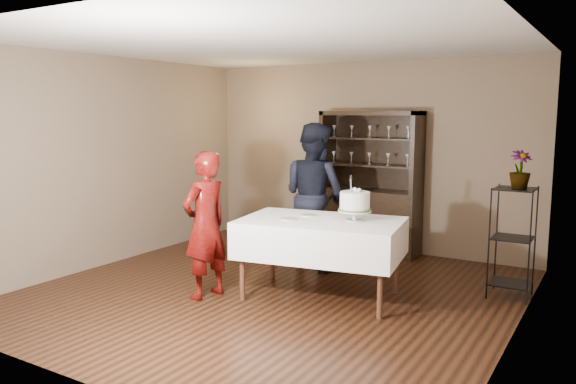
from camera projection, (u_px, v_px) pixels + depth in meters
name	position (u px, v px, depth m)	size (l,w,h in m)	color
floor	(273.00, 292.00, 6.23)	(5.00, 5.00, 0.00)	black
ceiling	(272.00, 43.00, 5.85)	(5.00, 5.00, 0.00)	silver
back_wall	(365.00, 156.00, 8.16)	(5.00, 0.02, 2.70)	brown
wall_left	(111.00, 161.00, 7.32)	(0.02, 5.00, 2.70)	brown
wall_right	(519.00, 187.00, 4.76)	(0.02, 5.00, 2.70)	brown
china_hutch	(370.00, 206.00, 7.94)	(1.40, 0.48, 2.00)	black
plant_etagere	(512.00, 238.00, 5.99)	(0.42, 0.42, 1.20)	black
cake_table	(321.00, 238.00, 5.99)	(1.84, 1.31, 0.85)	white
woman	(205.00, 225.00, 5.98)	(0.58, 0.38, 1.58)	#3A0705
man	(314.00, 195.00, 7.18)	(0.90, 0.70, 1.85)	black
cake	(355.00, 203.00, 5.88)	(0.39, 0.39, 0.48)	silver
plate_near	(289.00, 219.00, 5.96)	(0.18, 0.18, 0.01)	silver
plate_far	(308.00, 215.00, 6.17)	(0.18, 0.18, 0.01)	silver
potted_plant	(520.00, 169.00, 5.88)	(0.22, 0.22, 0.40)	#426C33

